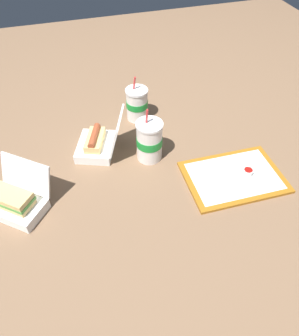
% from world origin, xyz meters
% --- Properties ---
extents(ground_plane, '(3.20, 3.20, 0.00)m').
position_xyz_m(ground_plane, '(0.00, 0.00, 0.00)').
color(ground_plane, brown).
extents(food_tray, '(0.38, 0.27, 0.01)m').
position_xyz_m(food_tray, '(-0.33, 0.13, 0.01)').
color(food_tray, '#A56619').
rests_on(food_tray, ground_plane).
extents(ketchup_cup, '(0.04, 0.04, 0.02)m').
position_xyz_m(ketchup_cup, '(-0.38, 0.14, 0.03)').
color(ketchup_cup, white).
rests_on(ketchup_cup, food_tray).
extents(napkin_stack, '(0.11, 0.11, 0.00)m').
position_xyz_m(napkin_stack, '(-0.32, 0.08, 0.02)').
color(napkin_stack, white).
rests_on(napkin_stack, food_tray).
extents(plastic_fork, '(0.11, 0.03, 0.00)m').
position_xyz_m(plastic_fork, '(-0.41, 0.19, 0.02)').
color(plastic_fork, white).
rests_on(plastic_fork, food_tray).
extents(clamshell_hotdog_corner, '(0.24, 0.23, 0.18)m').
position_xyz_m(clamshell_hotdog_corner, '(0.14, -0.18, 0.04)').
color(clamshell_hotdog_corner, white).
rests_on(clamshell_hotdog_corner, ground_plane).
extents(clamshell_sandwich_right, '(0.26, 0.26, 0.16)m').
position_xyz_m(clamshell_sandwich_right, '(0.46, 0.04, 0.04)').
color(clamshell_sandwich_right, white).
rests_on(clamshell_sandwich_right, ground_plane).
extents(soda_cup_center, '(0.11, 0.11, 0.23)m').
position_xyz_m(soda_cup_center, '(-0.05, -0.08, 0.09)').
color(soda_cup_center, white).
rests_on(soda_cup_center, ground_plane).
extents(soda_cup_left, '(0.10, 0.10, 0.21)m').
position_xyz_m(soda_cup_left, '(-0.08, -0.35, 0.08)').
color(soda_cup_left, white).
rests_on(soda_cup_left, ground_plane).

